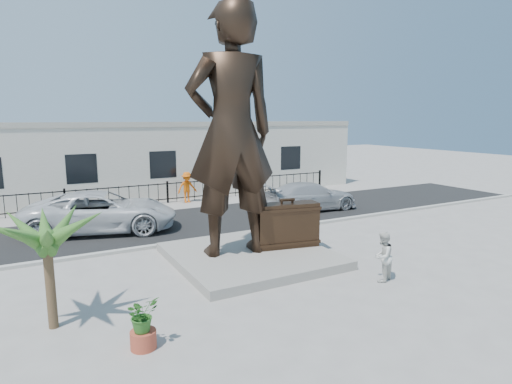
# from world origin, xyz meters

# --- Properties ---
(ground) EXTENTS (100.00, 100.00, 0.00)m
(ground) POSITION_xyz_m (0.00, 0.00, 0.00)
(ground) COLOR #9E9991
(ground) RESTS_ON ground
(street) EXTENTS (40.00, 7.00, 0.01)m
(street) POSITION_xyz_m (0.00, 8.00, 0.01)
(street) COLOR black
(street) RESTS_ON ground
(curb) EXTENTS (40.00, 0.25, 0.12)m
(curb) POSITION_xyz_m (0.00, 4.50, 0.06)
(curb) COLOR #A5A399
(curb) RESTS_ON ground
(far_sidewalk) EXTENTS (40.00, 2.50, 0.02)m
(far_sidewalk) POSITION_xyz_m (0.00, 12.00, 0.01)
(far_sidewalk) COLOR #9E9991
(far_sidewalk) RESTS_ON ground
(plinth) EXTENTS (5.20, 5.20, 0.30)m
(plinth) POSITION_xyz_m (-0.50, 1.50, 0.15)
(plinth) COLOR gray
(plinth) RESTS_ON ground
(fence) EXTENTS (22.00, 0.10, 1.20)m
(fence) POSITION_xyz_m (0.00, 12.80, 0.60)
(fence) COLOR black
(fence) RESTS_ON ground
(building) EXTENTS (28.00, 7.00, 4.40)m
(building) POSITION_xyz_m (0.00, 17.00, 2.20)
(building) COLOR silver
(building) RESTS_ON ground
(statue) EXTENTS (3.26, 2.35, 8.35)m
(statue) POSITION_xyz_m (-1.08, 1.73, 4.47)
(statue) COLOR black
(statue) RESTS_ON plinth
(suitcase) EXTENTS (2.37, 1.14, 1.60)m
(suitcase) POSITION_xyz_m (0.95, 1.42, 1.10)
(suitcase) COLOR #2F1F14
(suitcase) RESTS_ON plinth
(tourist) EXTENTS (0.92, 0.83, 1.54)m
(tourist) POSITION_xyz_m (2.10, -2.17, 0.77)
(tourist) COLOR silver
(tourist) RESTS_ON ground
(car_white) EXTENTS (6.91, 4.54, 1.77)m
(car_white) POSITION_xyz_m (-4.42, 7.96, 0.89)
(car_white) COLOR silver
(car_white) RESTS_ON street
(car_silver) EXTENTS (5.30, 2.42, 1.51)m
(car_silver) POSITION_xyz_m (6.21, 7.23, 0.76)
(car_silver) COLOR #A6A9AB
(car_silver) RESTS_ON street
(worker) EXTENTS (1.21, 0.75, 1.80)m
(worker) POSITION_xyz_m (1.04, 12.34, 0.92)
(worker) COLOR #DC5B0B
(worker) RESTS_ON far_sidewalk
(palm_tree) EXTENTS (1.80, 1.80, 3.20)m
(palm_tree) POSITION_xyz_m (-6.91, -0.63, 0.00)
(palm_tree) COLOR #335E22
(palm_tree) RESTS_ON ground
(planter) EXTENTS (0.56, 0.56, 0.40)m
(planter) POSITION_xyz_m (-5.26, -2.58, 0.20)
(planter) COLOR #A7422C
(planter) RESTS_ON ground
(shrub) EXTENTS (0.85, 0.80, 0.76)m
(shrub) POSITION_xyz_m (-5.26, -2.58, 0.78)
(shrub) COLOR #285E1E
(shrub) RESTS_ON planter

